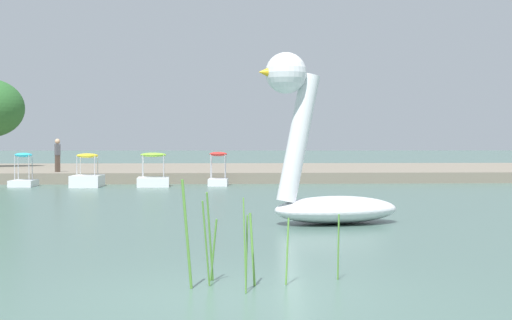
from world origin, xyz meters
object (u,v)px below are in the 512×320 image
Objects in this scene: pedal_boat_lime at (153,177)px; person_on_path at (58,154)px; pedal_boat_yellow at (87,178)px; pedal_boat_red at (218,176)px; swan_boat at (322,175)px; pedal_boat_cyan at (24,178)px.

pedal_boat_lime is 1.37× the size of person_on_path.
pedal_boat_yellow is (-2.93, -0.14, -0.03)m from pedal_boat_lime.
pedal_boat_red is 2.97m from pedal_boat_lime.
pedal_boat_yellow is 1.45× the size of person_on_path.
pedal_boat_yellow is at bearing -177.18° from pedal_boat_lime.
pedal_boat_cyan is (-10.91, 18.11, -0.74)m from swan_boat.
pedal_boat_lime is 0.95× the size of pedal_boat_yellow.
swan_boat reaches higher than person_on_path.
pedal_boat_lime is 5.82m from pedal_boat_cyan.
pedal_boat_red is at bearing 96.65° from swan_boat.
person_on_path reaches higher than pedal_boat_yellow.
pedal_boat_cyan is at bearing -178.25° from pedal_boat_red.
pedal_boat_red is at bearing 1.75° from pedal_boat_cyan.
pedal_boat_cyan is (-2.89, 0.30, -0.01)m from pedal_boat_yellow.
pedal_boat_red reaches higher than pedal_boat_lime.
person_on_path is at bearing 141.33° from pedal_boat_lime.
pedal_boat_red is 0.75× the size of pedal_boat_yellow.
person_on_path reaches higher than pedal_boat_lime.
pedal_boat_cyan is at bearing 121.06° from swan_boat.
pedal_boat_lime is 2.93m from pedal_boat_yellow.
pedal_boat_red is at bearing 8.27° from pedal_boat_lime.
person_on_path reaches higher than pedal_boat_cyan.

